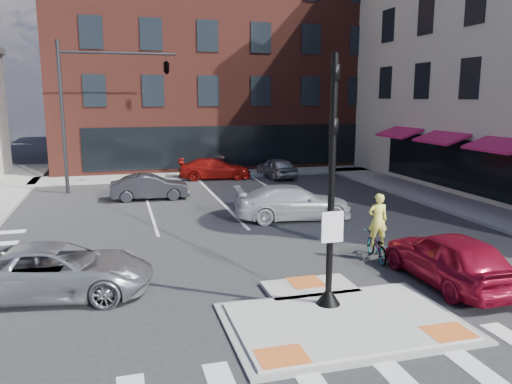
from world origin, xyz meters
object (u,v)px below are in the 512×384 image
object	(u,v)px
silver_suv	(57,270)
cyclist	(377,238)
red_sedan	(449,258)
bg_car_silver	(276,168)
bg_car_red	(215,169)
bg_car_dark	(150,187)
white_pickup	(293,202)

from	to	relation	value
silver_suv	cyclist	bearing A→B (deg)	-77.87
red_sedan	bg_car_silver	xyz separation A→B (m)	(1.11, 18.98, -0.10)
bg_car_silver	cyclist	xyz separation A→B (m)	(-2.00, -16.55, 0.08)
bg_car_red	cyclist	world-z (taller)	cyclist
bg_car_dark	cyclist	xyz separation A→B (m)	(6.31, -11.63, 0.08)
bg_car_red	cyclist	bearing A→B (deg)	-165.31
bg_car_red	red_sedan	bearing A→B (deg)	-163.54
bg_car_dark	cyclist	world-z (taller)	cyclist
silver_suv	red_sedan	world-z (taller)	red_sedan
bg_car_silver	bg_car_dark	bearing A→B (deg)	24.16
white_pickup	bg_car_silver	distance (m)	11.08
red_sedan	white_pickup	bearing A→B (deg)	-79.45
bg_car_dark	cyclist	size ratio (longest dim) A/B	1.80
silver_suv	white_pickup	xyz separation A→B (m)	(8.77, 6.20, 0.04)
bg_car_silver	red_sedan	bearing A→B (deg)	80.15
red_sedan	white_pickup	world-z (taller)	red_sedan
red_sedan	bg_car_dark	world-z (taller)	red_sedan
bg_car_red	bg_car_silver	bearing A→B (deg)	-89.32
bg_car_silver	cyclist	distance (m)	16.67
silver_suv	bg_car_red	world-z (taller)	silver_suv
bg_car_dark	white_pickup	bearing A→B (deg)	-134.36
silver_suv	red_sedan	size ratio (longest dim) A/B	1.11
silver_suv	cyclist	distance (m)	9.50
red_sedan	bg_car_dark	xyz separation A→B (m)	(-7.19, 14.05, -0.11)
cyclist	red_sedan	bearing A→B (deg)	119.95
red_sedan	bg_car_red	world-z (taller)	red_sedan
red_sedan	cyclist	size ratio (longest dim) A/B	2.04
silver_suv	red_sedan	distance (m)	10.58
cyclist	white_pickup	bearing A→B (deg)	-72.97
silver_suv	white_pickup	distance (m)	10.74
bg_car_dark	bg_car_silver	size ratio (longest dim) A/B	1.02
white_pickup	bg_car_dark	size ratio (longest dim) A/B	1.27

